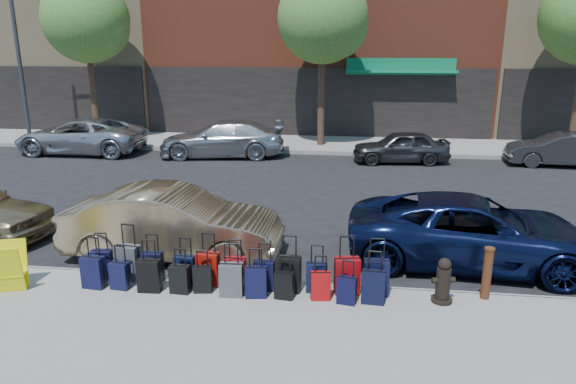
# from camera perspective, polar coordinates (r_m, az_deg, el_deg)

# --- Properties ---
(ground) EXTENTS (120.00, 120.00, 0.00)m
(ground) POSITION_cam_1_polar(r_m,az_deg,el_deg) (13.91, -1.25, -2.32)
(ground) COLOR black
(ground) RESTS_ON ground
(sidewalk_near) EXTENTS (60.00, 4.00, 0.15)m
(sidewalk_near) POSITION_cam_1_polar(r_m,az_deg,el_deg) (8.08, -8.60, -16.09)
(sidewalk_near) COLOR gray
(sidewalk_near) RESTS_ON ground
(sidewalk_far) EXTENTS (60.00, 4.00, 0.15)m
(sidewalk_far) POSITION_cam_1_polar(r_m,az_deg,el_deg) (23.54, 2.48, 5.36)
(sidewalk_far) COLOR gray
(sidewalk_far) RESTS_ON ground
(curb_near) EXTENTS (60.00, 0.08, 0.15)m
(curb_near) POSITION_cam_1_polar(r_m,az_deg,el_deg) (9.79, -5.32, -9.98)
(curb_near) COLOR gray
(curb_near) RESTS_ON ground
(curb_far) EXTENTS (60.00, 0.08, 0.15)m
(curb_far) POSITION_cam_1_polar(r_m,az_deg,el_deg) (21.57, 2.00, 4.40)
(curb_far) COLOR gray
(curb_far) RESTS_ON ground
(tree_left) EXTENTS (3.80, 3.80, 7.27)m
(tree_left) POSITION_cam_1_polar(r_m,az_deg,el_deg) (25.54, -21.20, 17.20)
(tree_left) COLOR black
(tree_left) RESTS_ON sidewalk_far
(tree_center) EXTENTS (3.80, 3.80, 7.27)m
(tree_center) POSITION_cam_1_polar(r_m,az_deg,el_deg) (22.64, 4.24, 18.49)
(tree_center) COLOR black
(tree_center) RESTS_ON sidewalk_far
(streetlight) EXTENTS (2.59, 0.18, 8.00)m
(streetlight) POSITION_cam_1_polar(r_m,az_deg,el_deg) (26.43, -27.57, 14.79)
(streetlight) COLOR #333338
(streetlight) RESTS_ON sidewalk_far
(suitcase_front_0) EXTENTS (0.39, 0.26, 0.88)m
(suitcase_front_0) POSITION_cam_1_polar(r_m,az_deg,el_deg) (10.25, -19.93, -7.54)
(suitcase_front_0) COLOR black
(suitcase_front_0) RESTS_ON sidewalk_near
(suitcase_front_1) EXTENTS (0.47, 0.30, 1.06)m
(suitcase_front_1) POSITION_cam_1_polar(r_m,az_deg,el_deg) (10.02, -17.31, -7.47)
(suitcase_front_1) COLOR #404045
(suitcase_front_1) RESTS_ON sidewalk_near
(suitcase_front_2) EXTENTS (0.38, 0.22, 0.91)m
(suitcase_front_2) POSITION_cam_1_polar(r_m,az_deg,el_deg) (9.85, -14.80, -8.00)
(suitcase_front_2) COLOR black
(suitcase_front_2) RESTS_ON sidewalk_near
(suitcase_front_3) EXTENTS (0.38, 0.22, 0.89)m
(suitcase_front_3) POSITION_cam_1_polar(r_m,az_deg,el_deg) (9.59, -11.34, -8.48)
(suitcase_front_3) COLOR black
(suitcase_front_3) RESTS_ON sidewalk_near
(suitcase_front_4) EXTENTS (0.42, 0.25, 0.97)m
(suitcase_front_4) POSITION_cam_1_polar(r_m,az_deg,el_deg) (9.50, -8.85, -8.40)
(suitcase_front_4) COLOR maroon
(suitcase_front_4) RESTS_ON sidewalk_near
(suitcase_front_5) EXTENTS (0.38, 0.21, 0.91)m
(suitcase_front_5) POSITION_cam_1_polar(r_m,az_deg,el_deg) (9.33, -5.90, -8.91)
(suitcase_front_5) COLOR #980910
(suitcase_front_5) RESTS_ON sidewalk_near
(suitcase_front_6) EXTENTS (0.36, 0.21, 0.87)m
(suitcase_front_6) POSITION_cam_1_polar(r_m,az_deg,el_deg) (9.23, -2.64, -9.20)
(suitcase_front_6) COLOR black
(suitcase_front_6) RESTS_ON sidewalk_near
(suitcase_front_7) EXTENTS (0.44, 0.27, 1.03)m
(suitcase_front_7) POSITION_cam_1_polar(r_m,az_deg,el_deg) (9.14, 0.05, -9.09)
(suitcase_front_7) COLOR black
(suitcase_front_7) RESTS_ON sidewalk_near
(suitcase_front_8) EXTENTS (0.36, 0.20, 0.86)m
(suitcase_front_8) POSITION_cam_1_polar(r_m,az_deg,el_deg) (9.15, 3.19, -9.44)
(suitcase_front_8) COLOR black
(suitcase_front_8) RESTS_ON sidewalk_near
(suitcase_front_9) EXTENTS (0.47, 0.32, 1.05)m
(suitcase_front_9) POSITION_cam_1_polar(r_m,az_deg,el_deg) (9.13, 6.56, -9.22)
(suitcase_front_9) COLOR maroon
(suitcase_front_9) RESTS_ON sidewalk_near
(suitcase_front_10) EXTENTS (0.44, 0.26, 1.03)m
(suitcase_front_10) POSITION_cam_1_polar(r_m,az_deg,el_deg) (9.14, 9.79, -9.34)
(suitcase_front_10) COLOR black
(suitcase_front_10) RESTS_ON sidewalk_near
(suitcase_back_0) EXTENTS (0.42, 0.27, 0.94)m
(suitcase_back_0) POSITION_cam_1_polar(r_m,az_deg,el_deg) (9.92, -20.79, -8.31)
(suitcase_back_0) COLOR black
(suitcase_back_0) RESTS_ON sidewalk_near
(suitcase_back_1) EXTENTS (0.36, 0.23, 0.80)m
(suitcase_back_1) POSITION_cam_1_polar(r_m,az_deg,el_deg) (9.73, -18.16, -8.80)
(suitcase_back_1) COLOR black
(suitcase_back_1) RESTS_ON sidewalk_near
(suitcase_back_2) EXTENTS (0.41, 0.25, 0.94)m
(suitcase_back_2) POSITION_cam_1_polar(r_m,az_deg,el_deg) (9.47, -15.16, -8.94)
(suitcase_back_2) COLOR black
(suitcase_back_2) RESTS_ON sidewalk_near
(suitcase_back_3) EXTENTS (0.35, 0.22, 0.81)m
(suitcase_back_3) POSITION_cam_1_polar(r_m,az_deg,el_deg) (9.31, -11.92, -9.45)
(suitcase_back_3) COLOR black
(suitcase_back_3) RESTS_ON sidewalk_near
(suitcase_back_4) EXTENTS (0.35, 0.23, 0.77)m
(suitcase_back_4) POSITION_cam_1_polar(r_m,az_deg,el_deg) (9.27, -9.46, -9.52)
(suitcase_back_4) COLOR black
(suitcase_back_4) RESTS_ON sidewalk_near
(suitcase_back_5) EXTENTS (0.41, 0.26, 0.95)m
(suitcase_back_5) POSITION_cam_1_polar(r_m,az_deg,el_deg) (9.05, -6.32, -9.65)
(suitcase_back_5) COLOR #434349
(suitcase_back_5) RESTS_ON sidewalk_near
(suitcase_back_6) EXTENTS (0.39, 0.26, 0.87)m
(suitcase_back_6) POSITION_cam_1_polar(r_m,az_deg,el_deg) (8.98, -3.59, -9.95)
(suitcase_back_6) COLOR black
(suitcase_back_6) RESTS_ON sidewalk_near
(suitcase_back_7) EXTENTS (0.34, 0.22, 0.78)m
(suitcase_back_7) POSITION_cam_1_polar(r_m,az_deg,el_deg) (8.93, -0.41, -10.31)
(suitcase_back_7) COLOR black
(suitcase_back_7) RESTS_ON sidewalk_near
(suitcase_back_8) EXTENTS (0.35, 0.23, 0.79)m
(suitcase_back_8) POSITION_cam_1_polar(r_m,az_deg,el_deg) (8.92, 3.63, -10.35)
(suitcase_back_8) COLOR #A30A0C
(suitcase_back_8) RESTS_ON sidewalk_near
(suitcase_back_9) EXTENTS (0.35, 0.24, 0.76)m
(suitcase_back_9) POSITION_cam_1_polar(r_m,az_deg,el_deg) (8.82, 6.55, -10.78)
(suitcase_back_9) COLOR black
(suitcase_back_9) RESTS_ON sidewalk_near
(suitcase_back_10) EXTENTS (0.40, 0.24, 0.92)m
(suitcase_back_10) POSITION_cam_1_polar(r_m,az_deg,el_deg) (8.88, 9.46, -10.37)
(suitcase_back_10) COLOR black
(suitcase_back_10) RESTS_ON sidewalk_near
(fire_hydrant) EXTENTS (0.41, 0.36, 0.79)m
(fire_hydrant) POSITION_cam_1_polar(r_m,az_deg,el_deg) (9.15, 16.86, -9.53)
(fire_hydrant) COLOR black
(fire_hydrant) RESTS_ON sidewalk_near
(bollard) EXTENTS (0.17, 0.17, 0.93)m
(bollard) POSITION_cam_1_polar(r_m,az_deg,el_deg) (9.46, 21.26, -8.33)
(bollard) COLOR #38190C
(bollard) RESTS_ON sidewalk_near
(display_rack) EXTENTS (0.63, 0.66, 0.87)m
(display_rack) POSITION_cam_1_polar(r_m,az_deg,el_deg) (10.37, -28.48, -7.38)
(display_rack) COLOR yellow
(display_rack) RESTS_ON sidewalk_near
(car_near_1) EXTENTS (4.55, 1.62, 1.49)m
(car_near_1) POSITION_cam_1_polar(r_m,az_deg,el_deg) (11.07, -12.61, -3.45)
(car_near_1) COLOR tan
(car_near_1) RESTS_ON ground
(car_near_2) EXTENTS (5.22, 2.74, 1.40)m
(car_near_2) POSITION_cam_1_polar(r_m,az_deg,el_deg) (11.16, 19.90, -4.13)
(car_near_2) COLOR #0D1539
(car_near_2) RESTS_ON ground
(car_far_0) EXTENTS (5.32, 2.47, 1.47)m
(car_far_0) POSITION_cam_1_polar(r_m,az_deg,el_deg) (23.36, -22.05, 5.79)
(car_far_0) COLOR silver
(car_far_0) RESTS_ON ground
(car_far_1) EXTENTS (5.27, 2.71, 1.46)m
(car_far_1) POSITION_cam_1_polar(r_m,az_deg,el_deg) (21.17, -7.34, 5.88)
(car_far_1) COLOR #B9BCC0
(car_far_1) RESTS_ON ground
(car_far_2) EXTENTS (3.79, 1.85, 1.24)m
(car_far_2) POSITION_cam_1_polar(r_m,az_deg,el_deg) (20.37, 12.41, 4.94)
(car_far_2) COLOR #333336
(car_far_2) RESTS_ON ground
(car_far_3) EXTENTS (3.89, 1.56, 1.26)m
(car_far_3) POSITION_cam_1_polar(r_m,az_deg,el_deg) (21.84, 28.02, 4.18)
(car_far_3) COLOR #313234
(car_far_3) RESTS_ON ground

